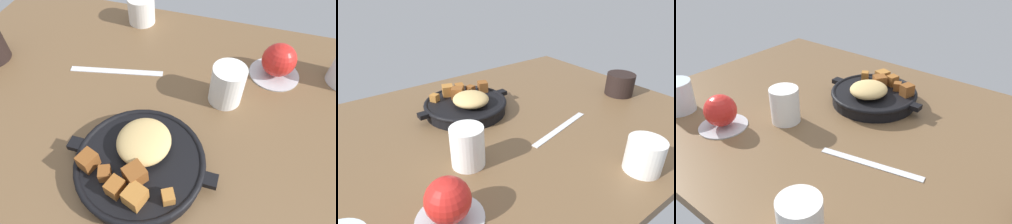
% 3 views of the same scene
% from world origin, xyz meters
% --- Properties ---
extents(ground_plane, '(1.12, 0.78, 0.02)m').
position_xyz_m(ground_plane, '(0.00, 0.00, -0.01)').
color(ground_plane, brown).
extents(cast_iron_skillet, '(0.27, 0.23, 0.07)m').
position_xyz_m(cast_iron_skillet, '(0.01, -0.12, 0.02)').
color(cast_iron_skillet, black).
rests_on(cast_iron_skillet, ground_plane).
extents(saucer_plate, '(0.11, 0.11, 0.01)m').
position_xyz_m(saucer_plate, '(0.22, 0.20, 0.00)').
color(saucer_plate, '#B7BABF').
rests_on(saucer_plate, ground_plane).
extents(red_apple, '(0.08, 0.08, 0.08)m').
position_xyz_m(red_apple, '(0.22, 0.20, 0.04)').
color(red_apple, red).
rests_on(red_apple, saucer_plate).
extents(butter_knife, '(0.22, 0.06, 0.00)m').
position_xyz_m(butter_knife, '(-0.13, 0.10, 0.00)').
color(butter_knife, silver).
rests_on(butter_knife, ground_plane).
extents(ceramic_mug_white, '(0.07, 0.07, 0.07)m').
position_xyz_m(ceramic_mug_white, '(-0.15, 0.32, 0.04)').
color(ceramic_mug_white, silver).
rests_on(ceramic_mug_white, ground_plane).
extents(water_glass_short, '(0.08, 0.08, 0.08)m').
position_xyz_m(water_glass_short, '(0.38, 0.22, 0.04)').
color(water_glass_short, silver).
rests_on(water_glass_short, ground_plane).
extents(white_creamer_pitcher, '(0.07, 0.07, 0.09)m').
position_xyz_m(white_creamer_pitcher, '(0.12, 0.09, 0.04)').
color(white_creamer_pitcher, white).
rests_on(white_creamer_pitcher, ground_plane).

